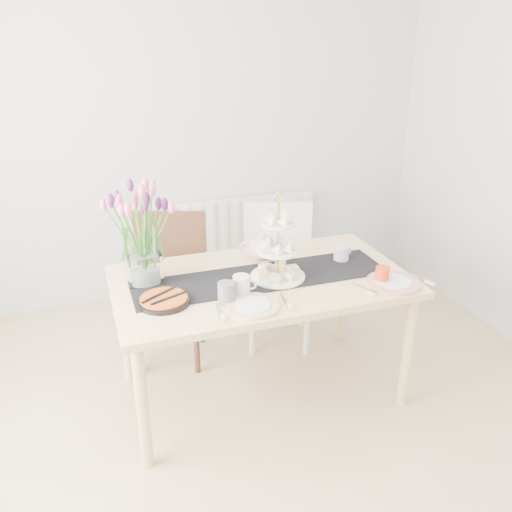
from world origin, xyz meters
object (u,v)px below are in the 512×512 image
object	(u,v)px
plate_left	(252,306)
plate_right	(393,283)
cream_jug	(341,254)
radiator	(242,234)
teapot	(262,248)
mug_orange	(382,275)
chair_brown	(170,275)
tart_tin	(164,300)
chair_white	(278,263)
mug_grey	(226,292)
cake_stand	(278,258)
dining_table	(261,291)
mug_white	(241,285)
tulip_vase	(140,221)

from	to	relation	value
plate_left	plate_right	distance (m)	0.80
cream_jug	radiator	bearing A→B (deg)	83.17
teapot	plate_right	bearing A→B (deg)	-22.22
mug_orange	plate_left	distance (m)	0.75
chair_brown	teapot	size ratio (longest dim) A/B	3.70
plate_left	tart_tin	bearing A→B (deg)	155.87
chair_white	plate_right	world-z (taller)	chair_white
mug_grey	plate_right	world-z (taller)	mug_grey
cake_stand	mug_orange	distance (m)	0.57
dining_table	chair_white	distance (m)	0.69
chair_white	cream_jug	bearing A→B (deg)	-51.19
radiator	plate_right	bearing A→B (deg)	-79.77
dining_table	teapot	size ratio (longest dim) A/B	6.31
chair_brown	mug_grey	bearing A→B (deg)	-61.73
radiator	chair_brown	size ratio (longest dim) A/B	1.28
cake_stand	mug_grey	size ratio (longest dim) A/B	4.23
mug_grey	dining_table	bearing A→B (deg)	-2.36
cream_jug	plate_right	size ratio (longest dim) A/B	0.31
teapot	tart_tin	xyz separation A→B (m)	(-0.64, -0.33, -0.06)
teapot	mug_grey	size ratio (longest dim) A/B	2.45
dining_table	mug_grey	bearing A→B (deg)	-141.92
mug_white	plate_right	size ratio (longest dim) A/B	0.36
teapot	chair_brown	bearing A→B (deg)	160.69
tulip_vase	mug_white	xyz separation A→B (m)	(0.45, -0.30, -0.30)
tulip_vase	radiator	bearing A→B (deg)	53.66
dining_table	chair_brown	world-z (taller)	chair_brown
radiator	plate_left	distance (m)	1.82
tulip_vase	teapot	xyz separation A→B (m)	(0.69, 0.07, -0.27)
chair_brown	tart_tin	size ratio (longest dim) A/B	3.54
tart_tin	cream_jug	bearing A→B (deg)	9.92
cake_stand	plate_right	bearing A→B (deg)	-24.87
tulip_vase	mug_grey	xyz separation A→B (m)	(0.35, -0.35, -0.30)
chair_brown	cake_stand	distance (m)	0.88
cake_stand	mug_white	bearing A→B (deg)	-154.59
tulip_vase	cream_jug	bearing A→B (deg)	-3.87
mug_grey	mug_orange	distance (m)	0.85
teapot	plate_right	size ratio (longest dim) A/B	0.88
chair_brown	cream_jug	bearing A→B (deg)	-12.52
mug_grey	chair_brown	bearing A→B (deg)	59.70
tulip_vase	plate_left	bearing A→B (deg)	-44.33
cake_stand	mug_orange	bearing A→B (deg)	-23.58
mug_grey	mug_orange	size ratio (longest dim) A/B	1.16
teapot	plate_left	size ratio (longest dim) A/B	0.94
teapot	mug_orange	bearing A→B (deg)	-22.75
chair_white	mug_white	bearing A→B (deg)	-105.32
tart_tin	mug_white	distance (m)	0.40
cream_jug	plate_left	size ratio (longest dim) A/B	0.33
plate_right	teapot	bearing A→B (deg)	137.48
mug_grey	mug_white	distance (m)	0.11
mug_white	radiator	bearing A→B (deg)	84.79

